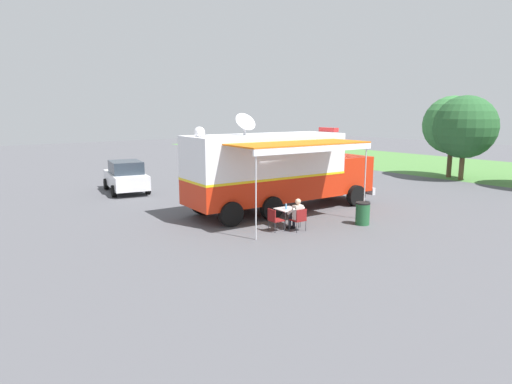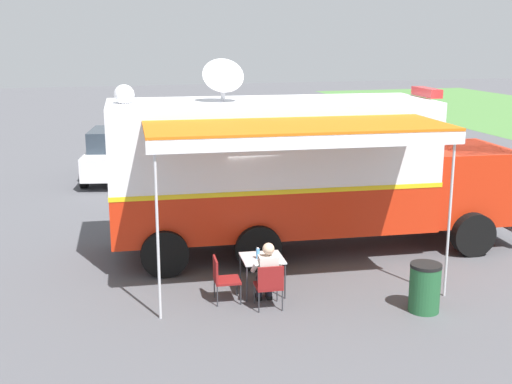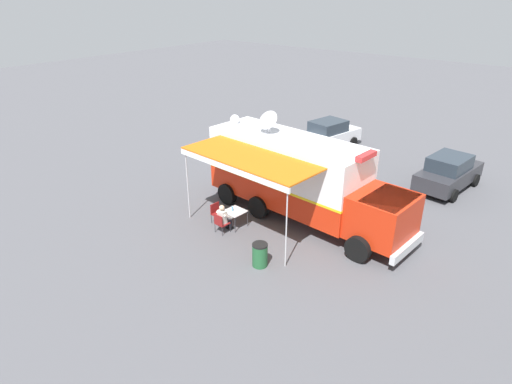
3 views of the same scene
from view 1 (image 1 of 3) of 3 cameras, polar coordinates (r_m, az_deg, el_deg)
The scene contains 14 objects.
ground_plane at distance 20.09m, azimuth 1.19°, elevation -2.63°, with size 100.00×100.00×0.00m, color #515156.
grass_verge at distance 38.31m, azimuth 28.58°, elevation 2.36°, with size 80.00×14.00×0.01m, color #4C7F3D.
lot_stripe at distance 23.85m, azimuth 1.72°, elevation -0.54°, with size 0.12×4.80×0.01m, color silver.
command_truck at distance 20.15m, azimuth 3.01°, elevation 3.01°, with size 5.25×9.64×4.53m.
folding_table at distance 17.55m, azimuth 4.01°, elevation -2.32°, with size 0.85×0.85×0.73m.
water_bottle at distance 17.42m, azimuth 3.87°, elevation -1.87°, with size 0.07×0.07×0.22m.
folding_chair_at_table at distance 16.96m, azimuth 5.58°, elevation -3.35°, with size 0.51×0.51×0.87m.
folding_chair_beside_table at distance 16.88m, azimuth 2.35°, elevation -3.38°, with size 0.51×0.51×0.87m.
seated_responder at distance 17.07m, azimuth 5.19°, elevation -2.78°, with size 0.68×0.58×1.25m.
trash_bin at distance 18.38m, azimuth 13.50°, elevation -2.69°, with size 0.57×0.57×0.91m.
car_behind_truck at distance 28.41m, azimuth -0.23°, elevation 3.03°, with size 4.38×2.37×1.76m.
car_far_corner at distance 26.01m, azimuth -16.33°, elevation 1.92°, with size 4.46×2.59×1.76m.
tree_far_left at distance 33.11m, azimuth 23.87°, elevation 7.86°, with size 3.89×3.89×5.52m.
tree_left_of_centre at distance 32.17m, azimuth 25.19°, elevation 7.54°, with size 4.07×4.07×5.50m.
Camera 1 is at (15.25, -12.27, 4.54)m, focal length 31.22 mm.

